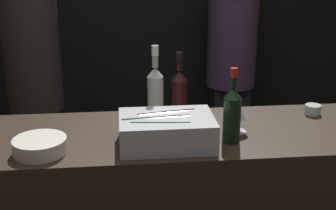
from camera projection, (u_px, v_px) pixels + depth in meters
wall_back_chalkboard at (143, 1)px, 3.96m from camera, size 6.40×0.06×2.80m
ice_bin_with_bottles at (166, 129)px, 1.95m from camera, size 0.39×0.27×0.13m
bowl_white at (40, 145)px, 1.89m from camera, size 0.22×0.22×0.06m
wine_glass at (238, 111)px, 2.07m from camera, size 0.09×0.09×0.14m
candle_votive at (313, 109)px, 2.31m from camera, size 0.08×0.08×0.05m
red_wine_bottle_burgundy at (232, 113)px, 1.96m from camera, size 0.08×0.08×0.32m
red_wine_bottle_black_foil at (179, 91)px, 2.26m from camera, size 0.08×0.08×0.32m
white_wine_bottle at (155, 91)px, 2.20m from camera, size 0.08×0.08×0.36m
person_in_hoodie at (35, 81)px, 2.99m from camera, size 0.35×0.35×1.85m
person_blond_tee at (231, 65)px, 3.82m from camera, size 0.40×0.40×1.67m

